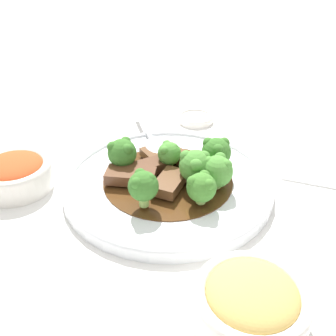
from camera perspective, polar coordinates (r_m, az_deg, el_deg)
ground_plane at (r=0.55m, az=0.00°, el=-3.01°), size 4.00×4.00×0.00m
main_plate at (r=0.54m, az=0.00°, el=-2.14°), size 0.29×0.29×0.02m
beef_strip_0 at (r=0.57m, az=2.56°, el=1.20°), size 0.05×0.06×0.01m
beef_strip_1 at (r=0.53m, az=-5.43°, el=-1.15°), size 0.05×0.07×0.01m
beef_strip_2 at (r=0.58m, az=-1.76°, el=1.90°), size 0.05×0.05×0.01m
beef_strip_3 at (r=0.51m, az=0.28°, el=-2.12°), size 0.06×0.04×0.01m
beef_strip_4 at (r=0.55m, az=-2.74°, el=0.16°), size 0.06×0.06×0.01m
broccoli_floret_0 at (r=0.48m, az=4.88°, el=-2.74°), size 0.04×0.04×0.04m
broccoli_floret_1 at (r=0.47m, az=-3.60°, el=-2.57°), size 0.04×0.04×0.05m
broccoli_floret_2 at (r=0.51m, az=3.92°, el=0.16°), size 0.04×0.04×0.05m
broccoli_floret_3 at (r=0.55m, az=-6.67°, el=2.27°), size 0.04×0.04×0.05m
broccoli_floret_4 at (r=0.54m, az=0.21°, el=2.18°), size 0.03×0.03×0.04m
broccoli_floret_5 at (r=0.54m, az=7.02°, el=2.33°), size 0.04×0.04×0.05m
broccoli_floret_6 at (r=0.51m, az=7.16°, el=-0.25°), size 0.04×0.04×0.04m
serving_spoon at (r=0.61m, az=-2.08°, el=3.58°), size 0.18×0.13×0.01m
side_bowl_kimchi at (r=0.58m, az=-21.36°, el=-0.66°), size 0.10×0.10×0.04m
side_bowl_appetizer at (r=0.38m, az=11.94°, el=-18.54°), size 0.11×0.11×0.05m
sauce_dish at (r=0.73m, az=4.04°, el=7.23°), size 0.06×0.06×0.01m
paper_napkin at (r=0.64m, az=20.75°, el=0.50°), size 0.11×0.09×0.01m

